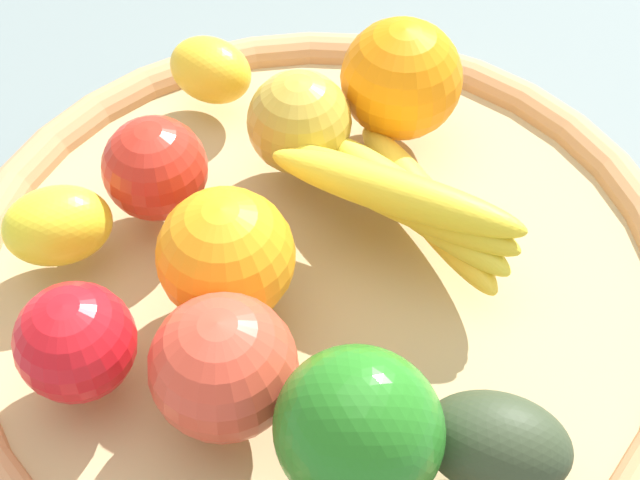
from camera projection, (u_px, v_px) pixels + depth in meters
The scene contains 13 objects.
ground_plane at pixel (320, 299), 0.62m from camera, with size 2.40×2.40×0.00m, color slate.
basket at pixel (320, 281), 0.60m from camera, with size 0.48×0.48×0.04m.
apple_0 at pixel (155, 168), 0.59m from camera, with size 0.07×0.07×0.07m, color red.
banana_bunch at pixel (408, 199), 0.58m from camera, with size 0.11×0.16×0.06m.
orange_0 at pixel (226, 256), 0.54m from camera, with size 0.08×0.08×0.08m, color orange.
lemon_0 at pixel (211, 70), 0.67m from camera, with size 0.06×0.05×0.05m, color yellow.
avocado at pixel (496, 444), 0.48m from camera, with size 0.08×0.05×0.05m, color #324029.
apple_2 at pixel (299, 122), 0.62m from camera, with size 0.07×0.07×0.07m, color gold.
apple_3 at pixel (223, 367), 0.49m from camera, with size 0.08×0.08×0.08m, color #DA4632.
orange_1 at pixel (401, 79), 0.64m from camera, with size 0.08×0.08×0.08m, color orange.
apple_1 at pixel (76, 342), 0.51m from camera, with size 0.07×0.07×0.07m, color red.
bell_pepper at pixel (359, 431), 0.46m from camera, with size 0.08×0.08×0.10m, color #267B21.
lemon_1 at pixel (58, 226), 0.57m from camera, with size 0.07×0.05×0.05m, color yellow.
Camera 1 is at (0.22, 0.30, 0.50)m, focal length 52.99 mm.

